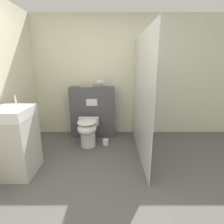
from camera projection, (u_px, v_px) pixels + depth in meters
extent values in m
plane|color=#565451|center=(102.00, 191.00, 2.19)|extent=(12.00, 12.00, 0.00)
cube|color=beige|center=(106.00, 77.00, 3.75)|extent=(8.00, 0.06, 2.50)
cube|color=#4C4C51|center=(92.00, 112.00, 3.72)|extent=(0.92, 0.25, 1.08)
cube|color=white|center=(91.00, 102.00, 3.53)|extent=(0.22, 0.01, 0.14)
cube|color=silver|center=(140.00, 97.00, 2.89)|extent=(0.01, 1.87, 2.01)
sphere|color=#B2B2B7|center=(153.00, 115.00, 2.04)|extent=(0.04, 0.04, 0.04)
cylinder|color=white|center=(87.00, 137.00, 3.34)|extent=(0.28, 0.28, 0.37)
ellipsoid|color=white|center=(86.00, 128.00, 3.21)|extent=(0.35, 0.44, 0.23)
ellipsoid|color=white|center=(86.00, 122.00, 3.17)|extent=(0.34, 0.43, 0.02)
cube|color=white|center=(88.00, 121.00, 3.44)|extent=(0.39, 0.12, 0.15)
cube|color=beige|center=(16.00, 146.00, 2.45)|extent=(0.47, 0.54, 0.84)
cube|color=white|center=(10.00, 113.00, 2.32)|extent=(0.48, 0.55, 0.14)
cylinder|color=silver|center=(15.00, 100.00, 2.42)|extent=(0.02, 0.02, 0.14)
cylinder|color=#B7B7BC|center=(100.00, 83.00, 3.52)|extent=(0.13, 0.09, 0.09)
cone|color=#B7B7BC|center=(104.00, 83.00, 3.52)|extent=(0.03, 0.08, 0.08)
cylinder|color=#B7B7BC|center=(98.00, 85.00, 3.53)|extent=(0.03, 0.03, 0.08)
cube|color=tan|center=(86.00, 85.00, 3.58)|extent=(0.25, 0.14, 0.06)
cylinder|color=white|center=(105.00, 142.00, 3.42)|extent=(0.11, 0.11, 0.11)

